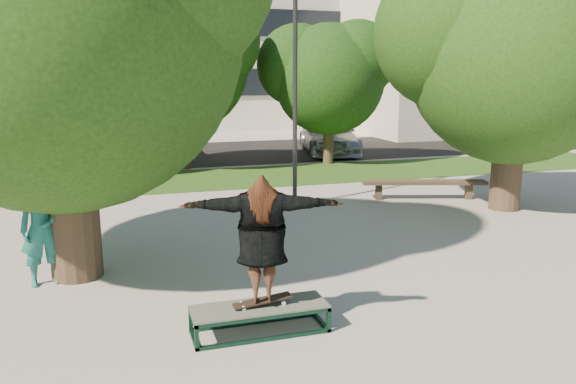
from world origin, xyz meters
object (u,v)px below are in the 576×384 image
object	(u,v)px
car_grey	(160,139)
car_silver_b	(329,136)
bench	(424,184)
grind_box	(260,319)
bystander	(42,229)
car_silver_a	(77,143)
car_dark	(89,140)
tree_right	(511,45)
lamppost	(295,84)
tree_left	(51,6)

from	to	relation	value
car_grey	car_silver_b	distance (m)	7.39
bench	car_grey	world-z (taller)	car_grey
grind_box	car_silver_b	size ratio (longest dim) A/B	0.34
bench	car_silver_b	xyz separation A→B (m)	(1.01, 9.73, 0.32)
bystander	grind_box	bearing A→B (deg)	-57.85
grind_box	car_silver_a	bearing A→B (deg)	100.11
car_grey	bench	bearing A→B (deg)	-62.09
car_dark	car_silver_b	xyz separation A→B (m)	(10.05, -1.11, -0.04)
tree_right	bench	xyz separation A→B (m)	(-1.27, 1.57, -3.66)
bystander	car_dark	size ratio (longest dim) A/B	0.39
lamppost	bystander	size ratio (longest dim) A/B	3.26
car_dark	bystander	bearing A→B (deg)	-92.07
bench	car_grey	size ratio (longest dim) A/B	0.69
tree_left	bystander	world-z (taller)	tree_left
tree_left	car_dark	bearing A→B (deg)	90.41
grind_box	car_silver_b	bearing A→B (deg)	65.59
tree_right	car_silver_a	xyz separation A→B (m)	(-10.80, 12.29, -3.37)
tree_left	bench	distance (m)	10.41
tree_right	car_silver_b	distance (m)	11.79
car_grey	grind_box	bearing A→B (deg)	-90.89
bench	lamppost	bearing A→B (deg)	-168.52
bystander	bench	world-z (taller)	bystander
bench	bystander	bearing A→B (deg)	-140.52
lamppost	car_silver_b	distance (m)	10.75
car_grey	tree_right	bearing A→B (deg)	-60.61
grind_box	bench	bearing A→B (deg)	45.95
car_grey	car_silver_b	size ratio (longest dim) A/B	0.94
car_silver_a	grind_box	bearing A→B (deg)	-88.15
grind_box	bystander	bearing A→B (deg)	136.12
tree_left	car_silver_b	bearing A→B (deg)	53.20
bystander	car_dark	distance (m)	14.72
lamppost	car_silver_b	bearing A→B (deg)	63.64
lamppost	car_grey	distance (m)	11.79
lamppost	car_grey	world-z (taller)	lamppost
tree_right	grind_box	xyz separation A→B (m)	(-7.70, -5.08, -3.90)
bench	car_silver_a	size ratio (longest dim) A/B	0.80
lamppost	car_dark	bearing A→B (deg)	117.19
car_silver_a	car_silver_b	world-z (taller)	car_silver_b
car_grey	car_silver_a	bearing A→B (deg)	-165.48
tree_left	bench	bearing A→B (deg)	21.70
tree_left	car_grey	xyz separation A→B (m)	(2.80, 15.16, -3.74)
tree_left	grind_box	bearing A→B (deg)	-50.92
tree_left	bench	world-z (taller)	tree_left
bench	car_dark	xyz separation A→B (m)	(-9.04, 10.85, 0.36)
lamppost	bystander	xyz separation A→B (m)	(-5.67, -4.22, -2.21)
bystander	car_dark	xyz separation A→B (m)	(0.28, 14.72, -0.14)
bench	car_dark	size ratio (longest dim) A/B	0.70
tree_right	car_silver_b	world-z (taller)	tree_right
car_dark	bench	bearing A→B (deg)	-51.19
car_silver_a	car_dark	world-z (taller)	car_dark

